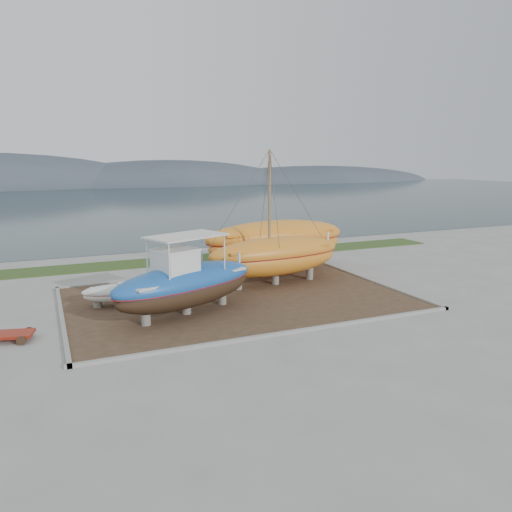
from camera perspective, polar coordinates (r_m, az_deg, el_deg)
name	(u,v)px	position (r m, az deg, el deg)	size (l,w,h in m)	color
ground	(268,320)	(24.17, 1.39, -7.35)	(140.00, 140.00, 0.00)	gray
dirt_patch	(238,298)	(27.68, -2.09, -4.87)	(18.00, 12.00, 0.06)	#422D1E
curb_frame	(238,298)	(27.67, -2.09, -4.78)	(18.60, 12.60, 0.15)	gray
grass_strip	(183,260)	(38.32, -8.37, -0.43)	(44.00, 3.00, 0.08)	#284219
sea	(100,202)	(91.63, -17.38, 5.88)	(260.00, 100.00, 0.04)	#172A2E
mountain_ridge	(77,186)	(146.31, -19.78, 7.54)	(200.00, 36.00, 20.00)	#333D49
blue_caique	(186,275)	(24.66, -8.05, -2.18)	(8.19, 2.56, 3.94)	#1B55A8
white_dinghy	(119,295)	(27.07, -15.40, -4.36)	(3.72, 1.39, 1.12)	silver
orange_sailboat	(276,219)	(29.92, 2.29, 4.30)	(8.89, 2.62, 8.07)	orange
orange_bare_hull	(276,246)	(33.95, 2.34, 1.11)	(10.29, 3.09, 3.37)	orange
red_trailer	(12,337)	(23.90, -26.10, -8.30)	(2.54, 1.27, 0.36)	maroon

